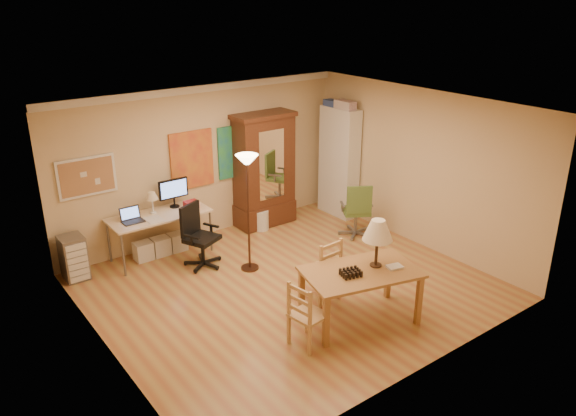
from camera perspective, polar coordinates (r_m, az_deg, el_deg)
floor at (r=8.56m, az=0.17°, el=-7.98°), size 5.50×5.50×0.00m
crown_molding at (r=9.66m, az=-8.82°, el=11.90°), size 5.50×0.08×0.12m
corkboard at (r=9.17m, az=-19.76°, el=3.02°), size 0.90×0.04×0.62m
art_panel_left at (r=9.82m, az=-9.74°, el=4.86°), size 0.80×0.04×1.00m
art_panel_right at (r=10.24m, az=-5.27°, el=5.77°), size 0.75×0.04×0.95m
dining_table at (r=7.45m, az=8.03°, el=-5.17°), size 1.68×1.25×1.41m
ladder_chair_back at (r=8.05m, az=3.57°, el=-6.42°), size 0.47×0.45×0.96m
ladder_chair_left at (r=7.08m, az=1.92°, el=-10.93°), size 0.45×0.46×0.89m
torchiere_lamp at (r=8.49m, az=-4.14°, el=2.97°), size 0.34×0.34×1.90m
computer_desk at (r=9.57m, az=-12.76°, el=-2.17°), size 1.64×0.72×1.24m
office_chair_black at (r=9.17m, az=-8.84°, el=-4.20°), size 0.63×0.63×1.03m
office_chair_green at (r=10.20m, az=6.92°, el=-1.40°), size 0.63×0.63×1.01m
drawer_cart at (r=9.23m, az=-20.93°, el=-4.75°), size 0.35×0.42×0.70m
armoire at (r=10.43m, az=-2.44°, el=3.14°), size 1.16×0.55×2.13m
bookshelf at (r=10.93m, az=5.20°, el=4.64°), size 0.32×0.85×2.12m
wastebin at (r=10.43m, az=-2.80°, el=-1.21°), size 0.30×0.30×0.38m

